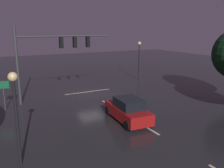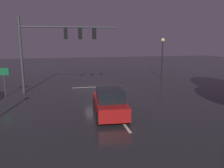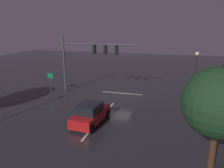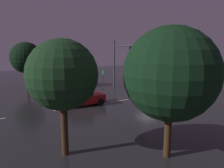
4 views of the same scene
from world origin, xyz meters
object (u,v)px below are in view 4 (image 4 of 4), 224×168
at_px(tree_left_near, 62,75).
at_px(street_lamp_right_kerb, 38,67).
at_px(car_approaching, 82,97).
at_px(route_sign, 103,75).
at_px(traffic_signal_assembly, 128,55).
at_px(tree_right_near, 26,58).
at_px(tree_left_far, 171,74).

bearing_deg(tree_left_near, street_lamp_right_kerb, -7.60).
xyz_separation_m(car_approaching, route_sign, (7.64, -6.59, 0.98)).
xyz_separation_m(traffic_signal_assembly, tree_right_near, (8.61, 10.69, -0.42)).
distance_m(car_approaching, tree_right_near, 12.63).
bearing_deg(traffic_signal_assembly, tree_left_far, 151.78).
distance_m(street_lamp_right_kerb, tree_right_near, 4.30).
relative_size(route_sign, tree_left_far, 0.38).
xyz_separation_m(traffic_signal_assembly, car_approaching, (-3.15, 7.66, -3.88)).
distance_m(tree_right_near, tree_left_far, 23.41).
bearing_deg(route_sign, car_approaching, 139.22).
xyz_separation_m(tree_left_near, tree_left_far, (-2.92, -4.39, 0.08)).
bearing_deg(tree_left_far, car_approaching, -0.97).
distance_m(traffic_signal_assembly, tree_right_near, 13.73).
height_order(tree_right_near, tree_left_far, tree_left_far).
bearing_deg(route_sign, tree_left_near, 145.40).
height_order(traffic_signal_assembly, street_lamp_right_kerb, traffic_signal_assembly).
xyz_separation_m(traffic_signal_assembly, tree_left_far, (-14.63, 7.85, -0.42)).
bearing_deg(tree_left_far, tree_left_near, 56.34).
xyz_separation_m(route_sign, tree_left_near, (-16.19, 11.17, 2.40)).
distance_m(street_lamp_right_kerb, route_sign, 9.13).
distance_m(traffic_signal_assembly, tree_left_far, 16.61).
bearing_deg(tree_right_near, route_sign, -113.19).
relative_size(car_approaching, route_sign, 1.81).
height_order(traffic_signal_assembly, tree_left_near, traffic_signal_assembly).
relative_size(street_lamp_right_kerb, tree_right_near, 0.72).
height_order(route_sign, tree_right_near, tree_right_near).
bearing_deg(street_lamp_right_kerb, car_approaching, -162.38).
xyz_separation_m(route_sign, tree_right_near, (4.12, 9.62, 2.49)).
height_order(car_approaching, tree_left_far, tree_left_far).
xyz_separation_m(street_lamp_right_kerb, route_sign, (0.01, -9.01, -1.47)).
xyz_separation_m(street_lamp_right_kerb, tree_right_near, (4.14, 0.61, 1.01)).
relative_size(street_lamp_right_kerb, route_sign, 1.86).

